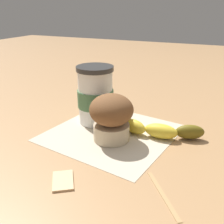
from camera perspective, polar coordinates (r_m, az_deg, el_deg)
ground_plane at (r=0.57m, az=-0.00°, el=-4.60°), size 3.00×3.00×0.00m
paper_napkin at (r=0.57m, az=-0.00°, el=-4.54°), size 0.28×0.28×0.00m
coffee_cup at (r=0.60m, az=-3.61°, el=3.61°), size 0.08×0.08×0.13m
muffin at (r=0.52m, az=-0.14°, el=-0.83°), size 0.09×0.09×0.10m
banana at (r=0.55m, az=10.63°, el=-3.85°), size 0.18×0.06×0.03m
sugar_packet at (r=0.43m, az=-11.04°, el=-14.16°), size 0.05×0.06×0.01m
wooden_stirrer at (r=0.41m, az=11.03°, el=-17.19°), size 0.07×0.09×0.00m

